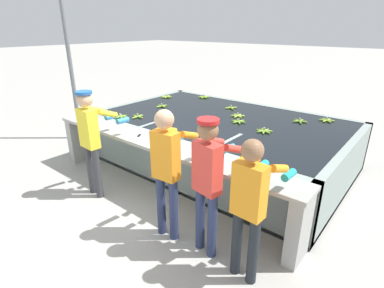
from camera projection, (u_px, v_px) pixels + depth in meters
The scene contains 21 objects.
ground_plane at pixel (149, 202), 4.62m from camera, with size 80.00×80.00×0.00m, color #A3A099.
wash_tank at pixel (220, 141), 5.83m from camera, with size 4.62×2.92×0.91m.
work_ledge at pixel (158, 159), 4.55m from camera, with size 4.62×0.45×0.91m.
worker_0 at pixel (91, 134), 4.48m from camera, with size 0.43×0.73×1.67m.
worker_1 at pixel (168, 164), 3.55m from camera, with size 0.44×0.73×1.68m.
worker_2 at pixel (209, 175), 3.27m from camera, with size 0.48×0.74×1.66m.
worker_3 at pixel (250, 200), 2.93m from camera, with size 0.43×0.72×1.59m.
banana_bunch_floating_0 at pixel (204, 97), 7.25m from camera, with size 0.27×0.28×0.08m.
banana_bunch_floating_1 at pixel (300, 121), 5.41m from camera, with size 0.28×0.27×0.08m.
banana_bunch_floating_2 at pixel (107, 113), 5.94m from camera, with size 0.27×0.28×0.08m.
banana_bunch_floating_3 at pixel (264, 131), 4.91m from camera, with size 0.28×0.28×0.08m.
banana_bunch_floating_4 at pixel (120, 116), 5.69m from camera, with size 0.27×0.28×0.08m.
banana_bunch_floating_5 at pixel (231, 108), 6.29m from camera, with size 0.24×0.24×0.08m.
banana_bunch_floating_6 at pixel (162, 106), 6.43m from camera, with size 0.28×0.28×0.08m.
banana_bunch_floating_7 at pixel (238, 116), 5.74m from camera, with size 0.27×0.28×0.08m.
banana_bunch_floating_8 at pixel (238, 121), 5.39m from camera, with size 0.28×0.28×0.08m.
banana_bunch_floating_9 at pixel (138, 116), 5.69m from camera, with size 0.28×0.28×0.08m.
banana_bunch_floating_10 at pixel (327, 120), 5.46m from camera, with size 0.28×0.28×0.08m.
banana_bunch_floating_11 at pixel (166, 97), 7.28m from camera, with size 0.28×0.28×0.08m.
knife_0 at pixel (138, 137), 4.66m from camera, with size 0.19×0.32×0.02m.
support_post_left at pixel (71, 71), 6.67m from camera, with size 0.09×0.09×3.20m.
Camera 1 is at (3.02, -2.66, 2.53)m, focal length 28.00 mm.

